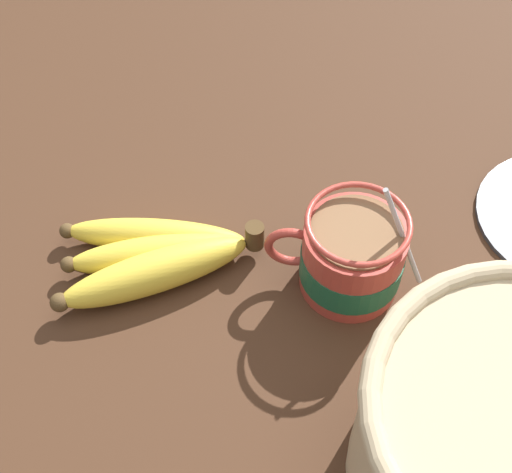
# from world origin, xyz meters

# --- Properties ---
(table) EXTENTS (1.17, 1.17, 0.03)m
(table) POSITION_xyz_m (0.00, 0.00, 0.02)
(table) COLOR #422819
(table) RESTS_ON ground
(coffee_mug) EXTENTS (0.16, 0.10, 0.15)m
(coffee_mug) POSITION_xyz_m (-0.05, 0.02, 0.07)
(coffee_mug) COLOR #B23D33
(coffee_mug) RESTS_ON table
(banana_bunch) EXTENTS (0.22, 0.14, 0.04)m
(banana_bunch) POSITION_xyz_m (0.15, 0.03, 0.05)
(banana_bunch) COLOR #4C381E
(banana_bunch) RESTS_ON table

